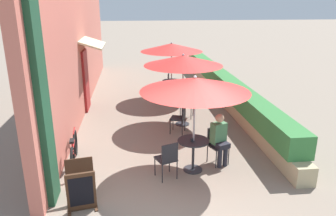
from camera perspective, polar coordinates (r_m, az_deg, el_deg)
name	(u,v)px	position (r m, az deg, el deg)	size (l,w,h in m)	color
ground_plane	(178,209)	(6.43, 1.75, -17.15)	(120.00, 120.00, 0.00)	gray
cafe_facade_wall	(81,48)	(12.29, -14.86, 10.01)	(0.98, 13.99, 4.20)	#C66B5B
planter_hedge	(223,86)	(12.98, 9.57, 3.78)	(0.60, 12.99, 1.01)	tan
patio_table_near	(193,149)	(7.47, 4.42, -7.20)	(0.72, 0.72, 0.74)	#28282D
patio_umbrella_near	(195,85)	(6.96, 4.72, 4.10)	(2.37, 2.37, 2.23)	#B7B7BC
cafe_chair_near_left	(217,142)	(7.89, 8.45, -5.93)	(0.52, 0.52, 0.87)	#232328
seated_patron_near_left	(220,137)	(7.75, 8.99, -5.07)	(0.44, 0.49, 1.25)	#23232D
cafe_chair_near_right	(167,157)	(7.10, -0.09, -8.61)	(0.52, 0.52, 0.87)	#232328
coffee_cup_near	(192,140)	(7.29, 4.13, -5.54)	(0.07, 0.07, 0.09)	#232328
patio_table_mid	(183,109)	(10.18, 2.55, -0.12)	(0.72, 0.72, 0.74)	#28282D
patio_umbrella_mid	(183,60)	(9.81, 2.67, 8.28)	(2.37, 2.37, 2.23)	#B7B7BC
cafe_chair_mid_left	(180,116)	(9.52, 2.14, -1.45)	(0.52, 0.52, 0.87)	#232328
cafe_chair_mid_right	(185,102)	(10.85, 2.91, 1.03)	(0.52, 0.52, 0.87)	#232328
coffee_cup_mid	(187,101)	(10.00, 3.34, 1.14)	(0.07, 0.07, 0.09)	teal
patio_table_far	(171,86)	(12.88, 0.60, 3.83)	(0.72, 0.72, 0.74)	#28282D
patio_umbrella_far	(172,47)	(12.58, 0.62, 10.51)	(2.37, 2.37, 2.23)	#B7B7BC
cafe_chair_far_left	(171,82)	(13.56, 0.53, 4.56)	(0.47, 0.47, 0.87)	#232328
cafe_chair_far_right	(172,91)	(12.20, 0.67, 3.00)	(0.47, 0.47, 0.87)	#232328
coffee_cup_far	(174,80)	(12.68, 1.09, 4.85)	(0.07, 0.07, 0.09)	#232328
bicycle_leaning	(74,151)	(8.12, -16.04, -7.15)	(0.22, 1.66, 0.73)	black
menu_board	(81,187)	(6.46, -14.94, -13.11)	(0.62, 0.71, 0.88)	#422819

